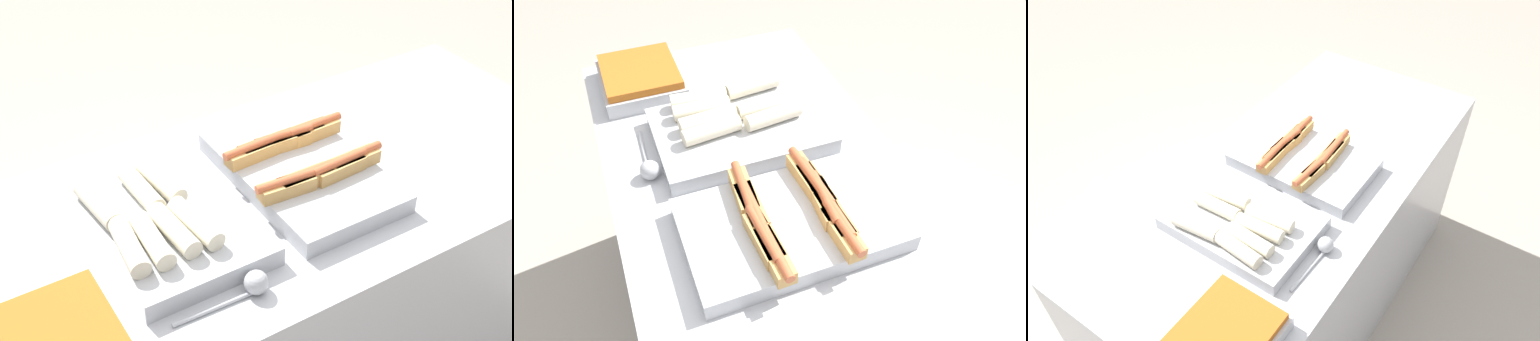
# 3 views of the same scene
# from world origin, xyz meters

# --- Properties ---
(counter) EXTENTS (1.73, 0.78, 0.86)m
(counter) POSITION_xyz_m (0.00, 0.00, 0.43)
(counter) COLOR #B7BABF
(counter) RESTS_ON ground_plane
(tray_hotdogs) EXTENTS (0.36, 0.51, 0.10)m
(tray_hotdogs) POSITION_xyz_m (0.05, 0.00, 0.90)
(tray_hotdogs) COLOR #B7BABF
(tray_hotdogs) RESTS_ON counter
(tray_wraps) EXTENTS (0.33, 0.48, 0.10)m
(tray_wraps) POSITION_xyz_m (-0.34, -0.00, 0.90)
(tray_wraps) COLOR #B7BABF
(tray_wraps) RESTS_ON counter
(serving_spoon_near) EXTENTS (0.22, 0.05, 0.05)m
(serving_spoon_near) POSITION_xyz_m (-0.27, -0.27, 0.89)
(serving_spoon_near) COLOR #B2B5BA
(serving_spoon_near) RESTS_ON counter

